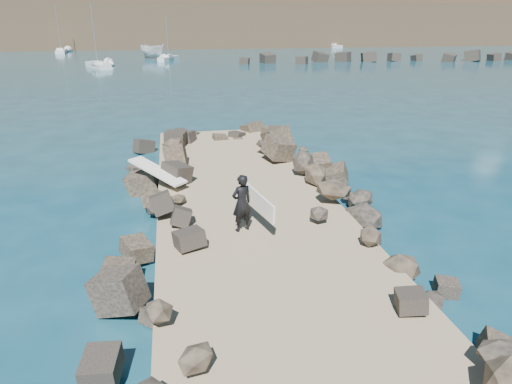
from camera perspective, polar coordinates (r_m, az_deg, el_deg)
The scene contains 12 objects.
ground at distance 15.21m, azimuth -0.69°, elevation -3.96°, with size 800.00×800.00×0.00m, color #0F384C.
jetty at distance 13.31m, azimuth 0.80°, elevation -6.35°, with size 6.00×26.00×0.60m, color #8C7759.
riprap_left at distance 13.47m, azimuth -11.88°, elevation -5.54°, with size 2.60×22.00×1.00m, color black.
riprap_right at distance 14.45m, azimuth 11.78°, elevation -3.65°, with size 2.60×22.00×1.00m, color black.
breakwater_secondary at distance 78.32m, azimuth 18.65°, elevation 15.65°, with size 52.00×4.00×1.20m, color black.
surfboard_resting at distance 17.12m, azimuth -12.23°, elevation 2.20°, with size 0.62×2.49×0.08m, color white.
boat_imported at distance 82.06m, azimuth -12.74°, elevation 16.81°, with size 2.30×6.11×2.36m, color white.
surfer_with_board at distance 13.04m, azimuth -1.53°, elevation -1.35°, with size 1.13×2.06×1.71m.
sailboat_a at distance 67.93m, azimuth -19.15°, elevation 14.72°, with size 4.22×7.05×8.47m.
sailboat_e at distance 100.04m, azimuth -23.15°, elevation 15.88°, with size 2.49×7.63×8.99m.
sailboat_f at distance 110.94m, azimuth 9.47°, elevation 17.55°, with size 3.63×5.50×6.86m.
sailboat_b at distance 77.06m, azimuth -10.88°, elevation 16.08°, with size 3.50×5.39×6.73m.
Camera 1 is at (-2.35, -13.59, 6.40)m, focal length 32.00 mm.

